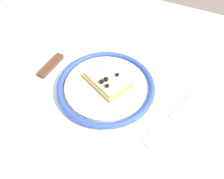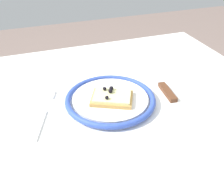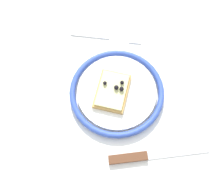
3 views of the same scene
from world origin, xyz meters
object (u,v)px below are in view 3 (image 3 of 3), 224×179
knife (141,157)px  fork (107,37)px  plate (117,92)px  pizza_slice_near (113,91)px  dining_table (110,97)px

knife → fork: 0.34m
plate → knife: plate is taller
pizza_slice_near → plate: bearing=90.8°
plate → pizza_slice_near: (0.00, -0.01, 0.01)m
pizza_slice_near → fork: size_ratio=0.65×
dining_table → pizza_slice_near: bearing=4.0°
dining_table → pizza_slice_near: (0.03, 0.00, 0.12)m
knife → pizza_slice_near: bearing=-170.9°
knife → dining_table: bearing=-171.7°
dining_table → plate: size_ratio=4.25×
pizza_slice_near → knife: size_ratio=0.53×
pizza_slice_near → knife: (0.17, 0.03, -0.02)m
dining_table → knife: knife is taller
plate → pizza_slice_near: 0.02m
pizza_slice_near → knife: bearing=9.1°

